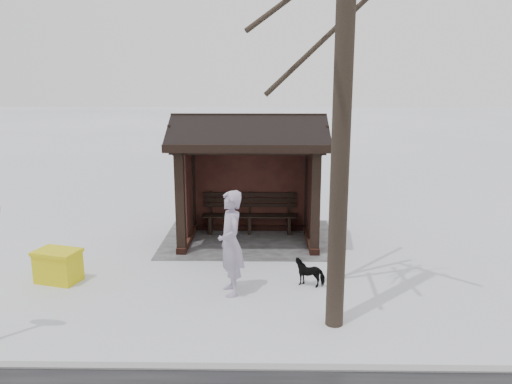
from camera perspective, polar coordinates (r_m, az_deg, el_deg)
ground at (r=12.24m, az=-0.80°, el=-5.63°), size 120.00×120.00×0.00m
kerb at (r=7.23m, az=-2.18°, el=-19.45°), size 120.00×0.15×0.06m
trampled_patch at (r=12.43m, az=-0.77°, el=-5.30°), size 4.20×3.20×0.02m
bus_shelter at (r=11.89m, az=-0.81°, el=4.57°), size 3.60×2.40×3.09m
pedestrian at (r=9.07m, az=-2.90°, el=-5.86°), size 0.64×0.81×1.94m
dog at (r=9.73m, az=6.18°, el=-9.07°), size 0.66×0.44×0.51m
grit_bin at (r=10.52m, az=-21.68°, el=-7.83°), size 0.95×0.77×0.64m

